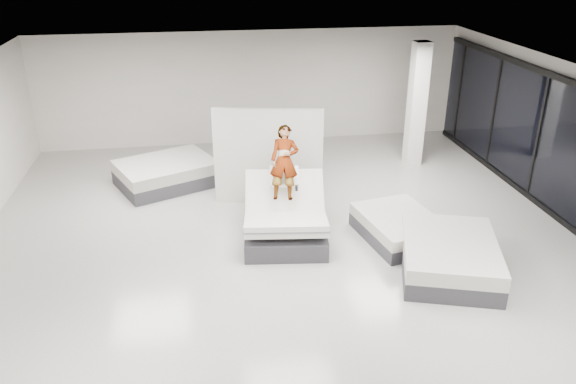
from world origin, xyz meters
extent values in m
plane|color=#AEAAA4|center=(0.00, 0.00, 0.00)|extent=(14.00, 14.00, 0.00)
plane|color=black|center=(0.00, 0.00, 3.20)|extent=(14.00, 14.00, 0.00)
cube|color=beige|center=(0.00, 7.00, 1.60)|extent=(12.00, 0.04, 3.20)
cube|color=#333337|center=(0.03, 1.01, 0.18)|extent=(1.81, 2.26, 0.36)
cube|color=silver|center=(0.07, 1.33, 0.79)|extent=(1.67, 1.13, 0.85)
cube|color=#5D5D62|center=(0.07, 1.33, 0.79)|extent=(1.67, 1.02, 0.72)
cube|color=silver|center=(-0.04, 0.52, 0.56)|extent=(1.68, 1.25, 0.39)
cube|color=#5D5D62|center=(-0.04, 0.52, 0.56)|extent=(1.70, 1.24, 0.19)
cube|color=white|center=(0.08, 1.44, 1.14)|extent=(0.62, 0.48, 0.38)
imported|color=slate|center=(0.06, 1.31, 1.26)|extent=(0.73, 1.48, 1.25)
cube|color=black|center=(0.24, 0.93, 1.10)|extent=(0.07, 0.15, 0.08)
cube|color=silver|center=(-0.08, 2.71, 1.09)|extent=(2.38, 0.59, 2.19)
cube|color=#333337|center=(2.27, 0.60, 0.13)|extent=(1.66, 2.01, 0.27)
cube|color=silver|center=(2.27, 0.60, 0.38)|extent=(1.66, 2.01, 0.22)
cube|color=#333337|center=(2.73, -0.71, 0.16)|extent=(2.22, 2.56, 0.32)
cube|color=silver|center=(2.73, -0.71, 0.46)|extent=(2.22, 2.56, 0.27)
cube|color=#333337|center=(-2.40, 4.08, 0.16)|extent=(2.67, 2.39, 0.33)
cube|color=silver|center=(-2.40, 4.08, 0.46)|extent=(2.67, 2.39, 0.27)
cube|color=silver|center=(4.00, 4.50, 1.60)|extent=(0.40, 0.40, 3.20)
cube|color=black|center=(5.90, 2.00, 1.45)|extent=(0.09, 0.08, 2.80)
cube|color=black|center=(5.90, 4.00, 1.45)|extent=(0.09, 0.08, 2.80)
cube|color=black|center=(5.90, 6.00, 1.45)|extent=(0.09, 0.08, 2.80)
camera|label=1|loc=(-1.51, -8.80, 5.48)|focal=35.00mm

